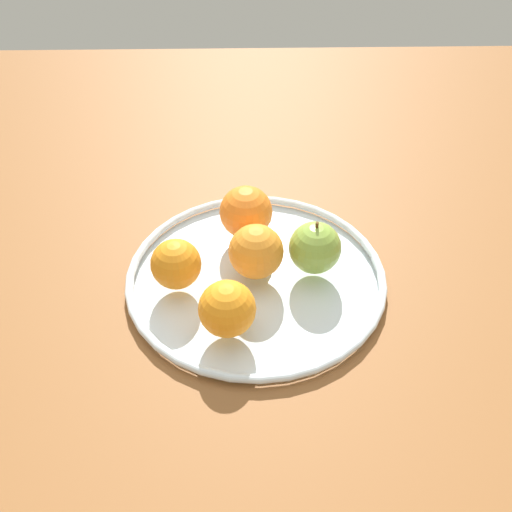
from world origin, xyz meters
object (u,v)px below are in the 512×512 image
(apple, at_px, (315,248))
(orange_center, at_px, (255,251))
(fruit_bowl, at_px, (256,276))
(orange_back_right, at_px, (176,264))
(orange_back_left, at_px, (227,309))
(orange_front_right, at_px, (246,212))

(apple, height_order, orange_center, apple)
(apple, bearing_deg, orange_center, -84.97)
(fruit_bowl, bearing_deg, orange_center, -111.47)
(orange_back_right, bearing_deg, apple, 98.05)
(orange_back_left, distance_m, orange_back_right, 0.11)
(apple, bearing_deg, orange_back_left, -47.17)
(orange_center, bearing_deg, apple, 95.03)
(orange_back_right, bearing_deg, orange_center, 100.38)
(apple, distance_m, orange_back_right, 0.19)
(fruit_bowl, xyz_separation_m, orange_back_left, (0.10, -0.04, 0.05))
(apple, distance_m, orange_front_right, 0.12)
(orange_center, relative_size, orange_back_left, 1.05)
(orange_center, relative_size, orange_front_right, 0.97)
(apple, relative_size, orange_back_right, 1.18)
(apple, xyz_separation_m, orange_front_right, (-0.08, -0.10, 0.00))
(orange_center, bearing_deg, orange_back_left, -19.31)
(apple, bearing_deg, orange_front_right, -129.60)
(orange_center, height_order, orange_front_right, orange_front_right)
(fruit_bowl, xyz_separation_m, apple, (-0.01, 0.08, 0.05))
(orange_center, bearing_deg, orange_back_right, -79.62)
(orange_front_right, bearing_deg, orange_center, 7.50)
(apple, xyz_separation_m, orange_center, (0.01, -0.08, 0.00))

